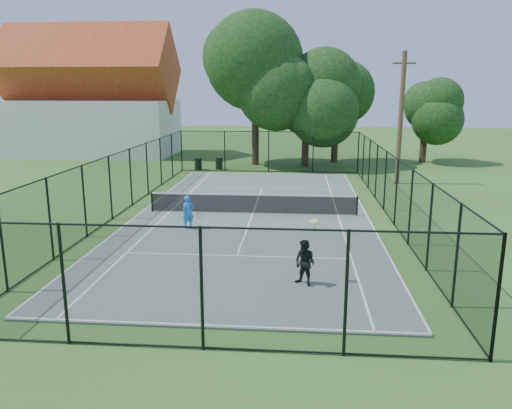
# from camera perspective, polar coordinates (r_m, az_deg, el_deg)

# --- Properties ---
(ground) EXTENTS (120.00, 120.00, 0.00)m
(ground) POSITION_cam_1_polar(r_m,az_deg,el_deg) (24.29, -0.36, -1.16)
(ground) COLOR #375B1F
(tennis_court) EXTENTS (11.00, 24.00, 0.06)m
(tennis_court) POSITION_cam_1_polar(r_m,az_deg,el_deg) (24.29, -0.36, -1.09)
(tennis_court) COLOR slate
(tennis_court) RESTS_ON ground
(tennis_net) EXTENTS (10.08, 0.08, 0.95)m
(tennis_net) POSITION_cam_1_polar(r_m,az_deg,el_deg) (24.16, -0.37, 0.17)
(tennis_net) COLOR black
(tennis_net) RESTS_ON tennis_court
(fence) EXTENTS (13.10, 26.10, 3.00)m
(fence) POSITION_cam_1_polar(r_m,az_deg,el_deg) (23.97, -0.37, 2.32)
(fence) COLOR black
(fence) RESTS_ON ground
(tree_near_left) EXTENTS (7.87, 7.87, 10.26)m
(tree_near_left) POSITION_cam_1_polar(r_m,az_deg,el_deg) (40.27, -0.08, 13.52)
(tree_near_left) COLOR #332114
(tree_near_left) RESTS_ON ground
(tree_near_mid) EXTENTS (6.19, 6.19, 8.09)m
(tree_near_mid) POSITION_cam_1_polar(r_m,az_deg,el_deg) (39.41, 5.76, 11.53)
(tree_near_mid) COLOR #332114
(tree_near_mid) RESTS_ON ground
(tree_near_right) EXTENTS (5.42, 5.42, 7.48)m
(tree_near_right) POSITION_cam_1_polar(r_m,az_deg,el_deg) (42.25, 9.13, 11.21)
(tree_near_right) COLOR #332114
(tree_near_right) RESTS_ON ground
(tree_far_right) EXTENTS (4.69, 4.69, 6.20)m
(tree_far_right) POSITION_cam_1_polar(r_m,az_deg,el_deg) (44.00, 18.80, 9.57)
(tree_far_right) COLOR #332114
(tree_far_right) RESTS_ON ground
(building) EXTENTS (15.30, 8.15, 11.87)m
(building) POSITION_cam_1_polar(r_m,az_deg,el_deg) (49.33, -18.39, 11.16)
(building) COLOR silver
(building) RESTS_ON ground
(trash_bin_left) EXTENTS (0.58, 0.58, 0.91)m
(trash_bin_left) POSITION_cam_1_polar(r_m,az_deg,el_deg) (38.26, -6.63, 4.66)
(trash_bin_left) COLOR black
(trash_bin_left) RESTS_ON ground
(trash_bin_right) EXTENTS (0.58, 0.58, 0.91)m
(trash_bin_right) POSITION_cam_1_polar(r_m,az_deg,el_deg) (38.29, -4.24, 4.72)
(trash_bin_right) COLOR black
(trash_bin_right) RESTS_ON ground
(utility_pole) EXTENTS (1.40, 0.30, 8.27)m
(utility_pole) POSITION_cam_1_polar(r_m,az_deg,el_deg) (33.14, 16.21, 9.47)
(utility_pole) COLOR #4C3823
(utility_pole) RESTS_ON ground
(player_blue) EXTENTS (0.90, 0.59, 1.45)m
(player_blue) POSITION_cam_1_polar(r_m,az_deg,el_deg) (21.68, -7.74, -0.89)
(player_blue) COLOR blue
(player_blue) RESTS_ON tennis_court
(player_black) EXTENTS (0.88, 0.94, 2.02)m
(player_black) POSITION_cam_1_polar(r_m,az_deg,el_deg) (15.40, 5.61, -6.63)
(player_black) COLOR black
(player_black) RESTS_ON tennis_court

